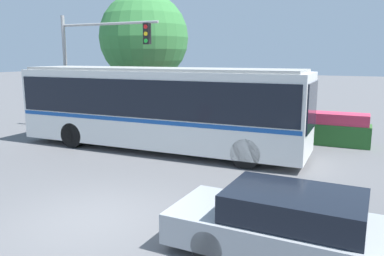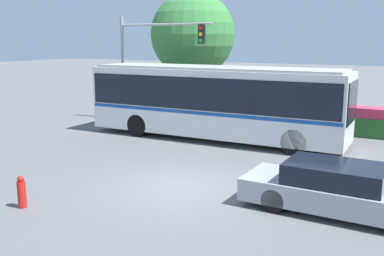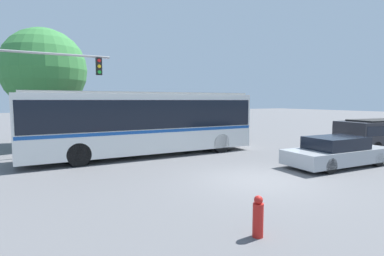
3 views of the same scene
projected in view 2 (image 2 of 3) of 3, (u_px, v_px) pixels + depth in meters
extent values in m
plane|color=#5B5B5E|center=(181.00, 187.00, 13.02)|extent=(140.00, 140.00, 0.00)
cube|color=silver|center=(215.00, 101.00, 19.10)|extent=(11.36, 2.61, 2.82)
cube|color=black|center=(215.00, 91.00, 19.01)|extent=(11.14, 2.65, 1.35)
cube|color=#194C9E|center=(214.00, 109.00, 19.16)|extent=(11.25, 2.64, 0.14)
cube|color=black|center=(352.00, 102.00, 16.43)|extent=(0.07, 2.17, 1.58)
cube|color=#9D9D99|center=(215.00, 68.00, 18.81)|extent=(10.91, 2.41, 0.10)
cylinder|color=black|center=(308.00, 131.00, 18.54)|extent=(1.00, 0.31, 1.00)
cylinder|color=black|center=(294.00, 142.00, 16.59)|extent=(1.00, 0.31, 1.00)
cylinder|color=black|center=(164.00, 118.00, 21.80)|extent=(1.00, 0.31, 1.00)
cylinder|color=black|center=(138.00, 125.00, 19.85)|extent=(1.00, 0.31, 1.00)
cube|color=#9EA3A8|center=(338.00, 195.00, 11.02)|extent=(4.81, 1.97, 0.58)
cube|color=black|center=(335.00, 173.00, 10.97)|extent=(2.43, 1.67, 0.51)
cylinder|color=black|center=(292.00, 183.00, 12.43)|extent=(0.61, 0.24, 0.61)
cylinder|color=black|center=(273.00, 200.00, 11.08)|extent=(0.61, 0.24, 0.61)
cylinder|color=gray|center=(123.00, 68.00, 23.74)|extent=(0.18, 0.18, 5.55)
cylinder|color=gray|center=(164.00, 24.00, 22.06)|extent=(5.33, 0.12, 0.12)
cube|color=black|center=(202.00, 34.00, 21.19)|extent=(0.30, 0.22, 0.90)
cylinder|color=red|center=(200.00, 28.00, 21.03)|extent=(0.18, 0.02, 0.18)
cylinder|color=yellow|center=(200.00, 34.00, 21.09)|extent=(0.18, 0.02, 0.18)
cylinder|color=green|center=(200.00, 41.00, 21.15)|extent=(0.18, 0.02, 0.18)
cube|color=#286028|center=(295.00, 121.00, 21.34)|extent=(9.94, 1.02, 0.87)
cube|color=#CC3351|center=(296.00, 107.00, 21.21)|extent=(9.74, 0.97, 0.44)
cylinder|color=brown|center=(193.00, 89.00, 26.27)|extent=(0.33, 0.33, 2.82)
sphere|color=#387F3D|center=(193.00, 35.00, 25.64)|extent=(4.95, 4.95, 4.95)
cylinder|color=red|center=(22.00, 195.00, 11.35)|extent=(0.22, 0.22, 0.70)
sphere|color=red|center=(21.00, 179.00, 11.27)|extent=(0.18, 0.18, 0.18)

